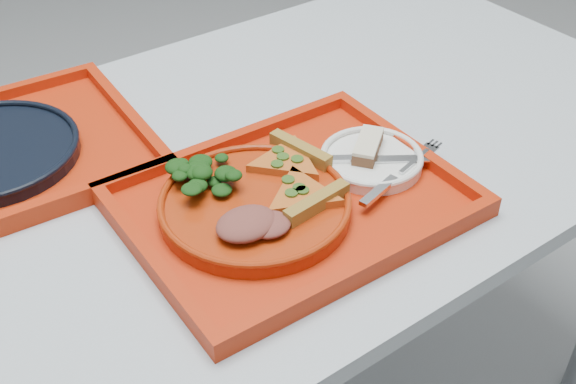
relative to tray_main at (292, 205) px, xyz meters
name	(u,v)px	position (x,y,z in m)	size (l,w,h in m)	color
table	(218,206)	(-0.04, 0.14, -0.08)	(1.60, 0.80, 0.75)	#A6B1BA
tray_main	(292,205)	(0.00, 0.00, 0.00)	(0.45, 0.35, 0.01)	#B32509
dinner_plate	(255,207)	(-0.05, 0.01, 0.02)	(0.26, 0.26, 0.02)	#9F290A
side_plate	(371,161)	(0.15, 0.00, 0.01)	(0.15, 0.15, 0.01)	white
pizza_slice_a	(302,192)	(0.00, -0.02, 0.03)	(0.12, 0.10, 0.02)	orange
pizza_slice_b	(287,159)	(0.03, 0.05, 0.03)	(0.12, 0.10, 0.02)	orange
salad_heap	(207,171)	(-0.08, 0.08, 0.05)	(0.09, 0.08, 0.04)	black
meat_portion	(246,224)	(-0.10, -0.03, 0.04)	(0.08, 0.07, 0.02)	brown
dessert_bar	(368,146)	(0.15, 0.01, 0.03)	(0.08, 0.07, 0.02)	#4E2F1A
knife	(371,159)	(0.14, -0.01, 0.02)	(0.18, 0.02, 0.01)	silver
fork	(400,173)	(0.15, -0.06, 0.02)	(0.18, 0.02, 0.01)	silver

